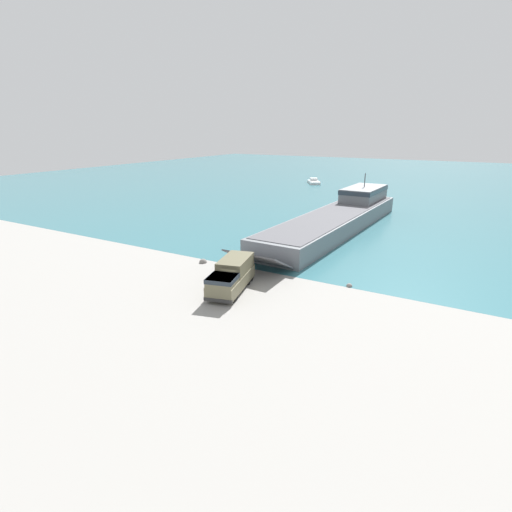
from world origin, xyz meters
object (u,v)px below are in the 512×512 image
(military_truck, at_px, (232,275))
(soldier_on_ramp, at_px, (218,270))
(landing_craft, at_px, (340,215))
(moored_boat_a, at_px, (314,182))

(military_truck, distance_m, soldier_on_ramp, 3.08)
(landing_craft, height_order, soldier_on_ramp, landing_craft)
(military_truck, relative_size, moored_boat_a, 1.15)
(moored_boat_a, bearing_deg, landing_craft, 84.67)
(soldier_on_ramp, bearing_deg, military_truck, -171.83)
(military_truck, relative_size, soldier_on_ramp, 4.38)
(military_truck, bearing_deg, soldier_on_ramp, -133.99)
(soldier_on_ramp, relative_size, moored_boat_a, 0.26)
(landing_craft, bearing_deg, soldier_on_ramp, -94.24)
(landing_craft, distance_m, military_truck, 30.53)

